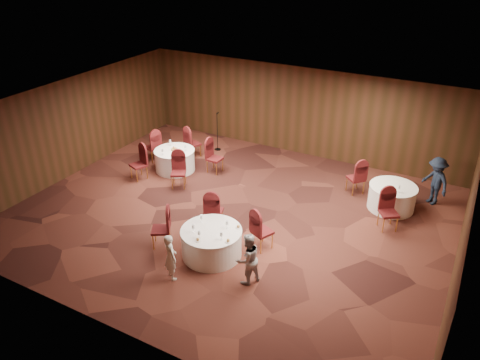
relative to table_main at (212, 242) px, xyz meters
The scene contains 15 objects.
ground 1.99m from the table_main, 105.24° to the left, with size 12.00×12.00×0.00m, color black.
room_shell 2.52m from the table_main, 105.24° to the left, with size 12.00×12.00×12.00m.
table_main is the anchor object (origin of this frame).
table_left 5.05m from the table_main, 135.86° to the left, with size 1.37×1.37×0.74m.
table_right 5.67m from the table_main, 52.03° to the left, with size 1.37×1.37×0.74m.
chairs_main 0.68m from the table_main, 119.87° to the left, with size 3.04×2.10×1.00m.
chairs_left 5.03m from the table_main, 135.53° to the left, with size 3.04×2.99×1.00m.
chairs_right 5.07m from the table_main, 54.33° to the left, with size 2.09×2.32×1.00m.
tabletop_main 0.50m from the table_main, 33.63° to the right, with size 1.14×1.10×0.22m.
tabletop_left 5.07m from the table_main, 136.00° to the left, with size 0.78×0.80×0.22m.
tabletop_right 5.59m from the table_main, 48.74° to the left, with size 0.08×0.08×0.22m.
mic_stand 6.52m from the table_main, 119.47° to the left, with size 0.24×0.24×1.47m.
woman_a 1.28m from the table_main, 107.20° to the right, with size 0.44×0.29×1.20m, color silver.
woman_b 1.39m from the table_main, 20.93° to the right, with size 0.63×0.49×1.30m, color #A7A8AC.
man_c 7.02m from the table_main, 49.97° to the left, with size 0.97×0.56×1.50m, color #161F31.
Camera 1 is at (5.72, -10.03, 7.27)m, focal length 35.00 mm.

